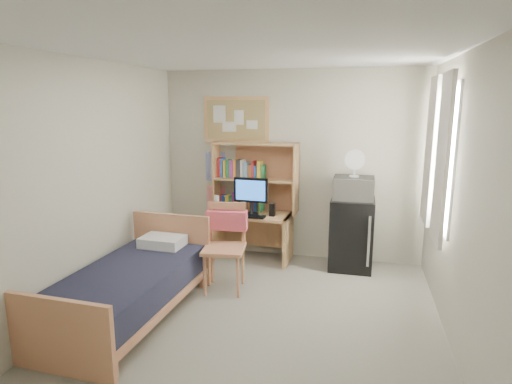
% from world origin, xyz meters
% --- Properties ---
extents(floor, '(3.60, 4.20, 0.02)m').
position_xyz_m(floor, '(0.00, 0.00, -0.01)').
color(floor, gray).
rests_on(floor, ground).
extents(ceiling, '(3.60, 4.20, 0.02)m').
position_xyz_m(ceiling, '(0.00, 0.00, 2.60)').
color(ceiling, silver).
rests_on(ceiling, wall_back).
extents(wall_back, '(3.60, 0.04, 2.60)m').
position_xyz_m(wall_back, '(0.00, 2.10, 1.30)').
color(wall_back, beige).
rests_on(wall_back, floor).
extents(wall_front, '(3.60, 0.04, 2.60)m').
position_xyz_m(wall_front, '(0.00, -2.10, 1.30)').
color(wall_front, beige).
rests_on(wall_front, floor).
extents(wall_left, '(0.04, 4.20, 2.60)m').
position_xyz_m(wall_left, '(-1.80, 0.00, 1.30)').
color(wall_left, beige).
rests_on(wall_left, floor).
extents(wall_right, '(0.04, 4.20, 2.60)m').
position_xyz_m(wall_right, '(1.80, 0.00, 1.30)').
color(wall_right, beige).
rests_on(wall_right, floor).
extents(window_unit, '(0.10, 1.40, 1.70)m').
position_xyz_m(window_unit, '(1.75, 1.20, 1.60)').
color(window_unit, white).
rests_on(window_unit, wall_right).
extents(curtain_left, '(0.04, 0.55, 1.70)m').
position_xyz_m(curtain_left, '(1.72, 0.80, 1.60)').
color(curtain_left, silver).
rests_on(curtain_left, wall_right).
extents(curtain_right, '(0.04, 0.55, 1.70)m').
position_xyz_m(curtain_right, '(1.72, 1.60, 1.60)').
color(curtain_right, silver).
rests_on(curtain_right, wall_right).
extents(bulletin_board, '(0.94, 0.03, 0.64)m').
position_xyz_m(bulletin_board, '(-0.78, 2.08, 1.92)').
color(bulletin_board, '#A28C55').
rests_on(bulletin_board, wall_back).
extents(poster_wave, '(0.30, 0.01, 0.42)m').
position_xyz_m(poster_wave, '(-1.10, 2.09, 1.25)').
color(poster_wave, '#2939A4').
rests_on(poster_wave, wall_back).
extents(poster_japan, '(0.28, 0.01, 0.36)m').
position_xyz_m(poster_japan, '(-1.10, 2.09, 0.78)').
color(poster_japan, red).
rests_on(poster_japan, wall_back).
extents(desk, '(1.08, 0.58, 0.66)m').
position_xyz_m(desk, '(-0.48, 1.80, 0.33)').
color(desk, tan).
rests_on(desk, floor).
extents(desk_chair, '(0.57, 0.57, 1.02)m').
position_xyz_m(desk_chair, '(-0.55, 0.74, 0.51)').
color(desk_chair, tan).
rests_on(desk_chair, floor).
extents(mini_fridge, '(0.55, 0.55, 0.93)m').
position_xyz_m(mini_fridge, '(0.87, 1.81, 0.47)').
color(mini_fridge, black).
rests_on(mini_fridge, floor).
extents(bed, '(1.02, 1.93, 0.52)m').
position_xyz_m(bed, '(-1.28, -0.13, 0.26)').
color(bed, black).
rests_on(bed, floor).
extents(hutch, '(1.19, 0.36, 0.96)m').
position_xyz_m(hutch, '(-0.47, 1.95, 1.14)').
color(hutch, tan).
rests_on(hutch, desk).
extents(monitor, '(0.47, 0.06, 0.50)m').
position_xyz_m(monitor, '(-0.48, 1.74, 0.91)').
color(monitor, black).
rests_on(monitor, desk).
extents(keyboard, '(0.48, 0.17, 0.02)m').
position_xyz_m(keyboard, '(-0.49, 1.60, 0.67)').
color(keyboard, black).
rests_on(keyboard, desk).
extents(speaker_left, '(0.07, 0.07, 0.16)m').
position_xyz_m(speaker_left, '(-0.78, 1.75, 0.74)').
color(speaker_left, black).
rests_on(speaker_left, desk).
extents(speaker_right, '(0.07, 0.07, 0.17)m').
position_xyz_m(speaker_right, '(-0.18, 1.73, 0.75)').
color(speaker_right, black).
rests_on(speaker_right, desk).
extents(water_bottle, '(0.07, 0.07, 0.24)m').
position_xyz_m(water_bottle, '(-0.96, 1.72, 0.78)').
color(water_bottle, white).
rests_on(water_bottle, desk).
extents(hoodie, '(0.50, 0.20, 0.23)m').
position_xyz_m(hoodie, '(-0.57, 0.94, 0.79)').
color(hoodie, '#EA5966').
rests_on(hoodie, desk_chair).
extents(microwave, '(0.51, 0.39, 0.29)m').
position_xyz_m(microwave, '(0.87, 1.79, 1.08)').
color(microwave, '#B7B7BC').
rests_on(microwave, mini_fridge).
extents(desk_fan, '(0.25, 0.25, 0.31)m').
position_xyz_m(desk_fan, '(0.87, 1.79, 1.38)').
color(desk_fan, white).
rests_on(desk_fan, microwave).
extents(pillow, '(0.50, 0.36, 0.12)m').
position_xyz_m(pillow, '(-1.25, 0.61, 0.58)').
color(pillow, white).
rests_on(pillow, bed).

